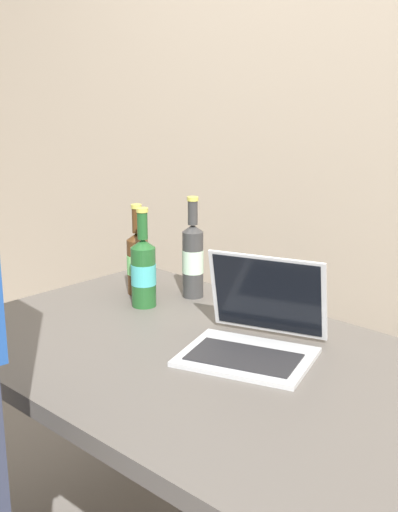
{
  "coord_description": "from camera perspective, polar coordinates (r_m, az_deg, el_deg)",
  "views": [
    {
      "loc": [
        1.09,
        -1.13,
        1.42
      ],
      "look_at": [
        0.0,
        0.0,
        0.99
      ],
      "focal_mm": 47.35,
      "sensor_mm": 36.0,
      "label": 1
    }
  ],
  "objects": [
    {
      "name": "desk",
      "position": [
        1.76,
        -0.05,
        -11.53
      ],
      "size": [
        1.37,
        0.87,
        0.74
      ],
      "color": "#56514C",
      "rests_on": "ground"
    },
    {
      "name": "laptop",
      "position": [
        1.7,
        4.74,
        -6.4
      ],
      "size": [
        0.39,
        0.38,
        0.23
      ],
      "color": "#B7BABC",
      "rests_on": "desk"
    },
    {
      "name": "beer_bottle_brown",
      "position": [
        2.0,
        -4.72,
        -1.2
      ],
      "size": [
        0.08,
        0.08,
        0.3
      ],
      "color": "#1E5123",
      "rests_on": "desk"
    },
    {
      "name": "beer_bottle_amber",
      "position": [
        2.08,
        -0.52,
        -0.17
      ],
      "size": [
        0.07,
        0.07,
        0.32
      ],
      "color": "#333333",
      "rests_on": "desk"
    },
    {
      "name": "beer_bottle_dark",
      "position": [
        2.12,
        -5.21,
        -0.4
      ],
      "size": [
        0.07,
        0.07,
        0.29
      ],
      "color": "#472B14",
      "rests_on": "desk"
    },
    {
      "name": "back_wall",
      "position": [
        2.21,
        14.58,
        11.87
      ],
      "size": [
        6.0,
        0.1,
        2.6
      ],
      "primitive_type": "cube",
      "color": "tan",
      "rests_on": "ground"
    }
  ]
}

